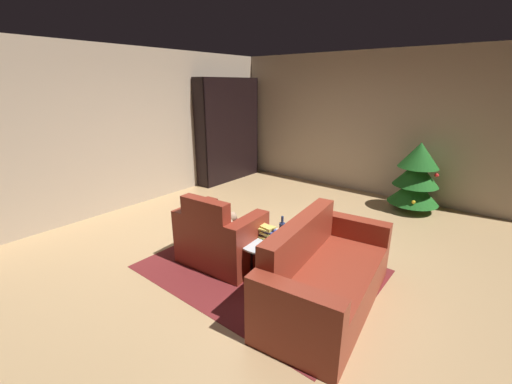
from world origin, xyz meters
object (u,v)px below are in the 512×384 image
object	(u,v)px
couch_red	(324,277)
coffee_table	(266,243)
armchair_red	(220,239)
bottle_on_table	(282,232)
book_stack_on_table	(267,231)
decorated_tree	(416,176)
bookshelf_unit	(232,132)

from	to	relation	value
couch_red	coffee_table	xyz separation A→B (m)	(-0.79, 0.09, 0.09)
armchair_red	bottle_on_table	size ratio (longest dim) A/B	3.30
book_stack_on_table	decorated_tree	distance (m)	3.28
armchair_red	book_stack_on_table	xyz separation A→B (m)	(0.55, 0.23, 0.18)
decorated_tree	armchair_red	bearing A→B (deg)	-112.07
armchair_red	book_stack_on_table	size ratio (longest dim) A/B	4.52
armchair_red	bottle_on_table	xyz separation A→B (m)	(0.75, 0.24, 0.23)
book_stack_on_table	bottle_on_table	distance (m)	0.22
armchair_red	decorated_tree	bearing A→B (deg)	67.93
bookshelf_unit	bottle_on_table	bearing A→B (deg)	-39.91
bookshelf_unit	couch_red	xyz separation A→B (m)	(3.87, -2.87, -0.79)
armchair_red	couch_red	distance (m)	1.37
armchair_red	decorated_tree	world-z (taller)	decorated_tree
bookshelf_unit	book_stack_on_table	xyz separation A→B (m)	(3.04, -2.72, -0.58)
bottle_on_table	decorated_tree	world-z (taller)	decorated_tree
couch_red	bookshelf_unit	bearing A→B (deg)	143.39
decorated_tree	bookshelf_unit	bearing A→B (deg)	-173.48
coffee_table	decorated_tree	world-z (taller)	decorated_tree
bookshelf_unit	coffee_table	size ratio (longest dim) A/B	3.37
bottle_on_table	couch_red	bearing A→B (deg)	-14.03
couch_red	coffee_table	bearing A→B (deg)	173.40
coffee_table	book_stack_on_table	world-z (taller)	book_stack_on_table
armchair_red	couch_red	world-z (taller)	armchair_red
coffee_table	decorated_tree	size ratio (longest dim) A/B	0.55
couch_red	book_stack_on_table	size ratio (longest dim) A/B	8.04
bottle_on_table	book_stack_on_table	bearing A→B (deg)	-178.64
book_stack_on_table	bottle_on_table	xyz separation A→B (m)	(0.21, 0.00, 0.05)
armchair_red	coffee_table	distance (m)	0.61
couch_red	bottle_on_table	xyz separation A→B (m)	(-0.62, 0.15, 0.26)
couch_red	bottle_on_table	world-z (taller)	couch_red
armchair_red	book_stack_on_table	bearing A→B (deg)	23.01
armchair_red	book_stack_on_table	world-z (taller)	armchair_red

